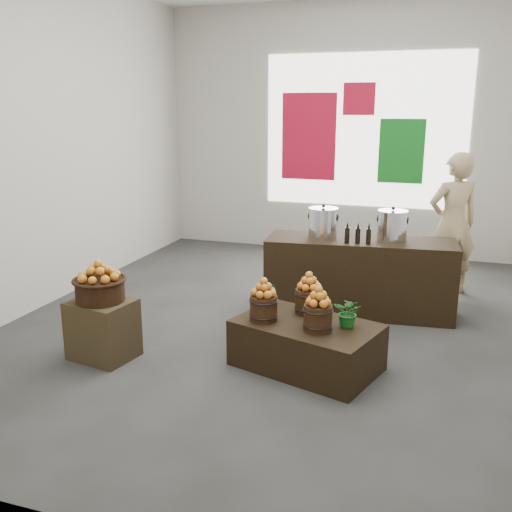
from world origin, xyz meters
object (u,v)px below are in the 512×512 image
(wicker_basket, at_px, (100,290))
(counter, at_px, (359,276))
(display_table, at_px, (306,345))
(stock_pot_center, at_px, (392,227))
(stock_pot_left, at_px, (323,224))
(crate, at_px, (103,329))
(shopper, at_px, (453,224))

(wicker_basket, relative_size, counter, 0.21)
(display_table, height_order, stock_pot_center, stock_pot_center)
(display_table, bearing_deg, stock_pot_center, 88.51)
(counter, distance_m, stock_pot_left, 0.76)
(crate, bearing_deg, display_table, 11.77)
(stock_pot_left, bearing_deg, shopper, 38.16)
(wicker_basket, distance_m, shopper, 4.49)
(stock_pot_left, xyz_separation_m, stock_pot_center, (0.79, 0.08, 0.00))
(display_table, bearing_deg, shopper, 82.96)
(crate, xyz_separation_m, stock_pot_left, (1.73, 2.02, 0.77))
(wicker_basket, xyz_separation_m, shopper, (3.18, 3.16, 0.23))
(display_table, bearing_deg, counter, 99.27)
(crate, height_order, counter, counter)
(display_table, relative_size, stock_pot_left, 3.84)
(crate, relative_size, stock_pot_center, 1.73)
(wicker_basket, relative_size, display_table, 0.36)
(counter, relative_size, stock_pot_left, 6.47)
(stock_pot_left, height_order, shopper, shopper)
(wicker_basket, height_order, stock_pot_left, stock_pot_left)
(counter, bearing_deg, stock_pot_center, 0.00)
(stock_pot_left, relative_size, shopper, 0.18)
(crate, distance_m, shopper, 4.53)
(stock_pot_center, relative_size, shopper, 0.18)
(crate, height_order, stock_pot_center, stock_pot_center)
(stock_pot_center, bearing_deg, counter, -173.85)
(stock_pot_left, height_order, stock_pot_center, same)
(crate, distance_m, stock_pot_center, 3.37)
(wicker_basket, height_order, shopper, shopper)
(wicker_basket, xyz_separation_m, stock_pot_center, (2.51, 2.10, 0.37))
(counter, height_order, shopper, shopper)
(wicker_basket, bearing_deg, shopper, 44.81)
(display_table, relative_size, stock_pot_center, 3.84)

